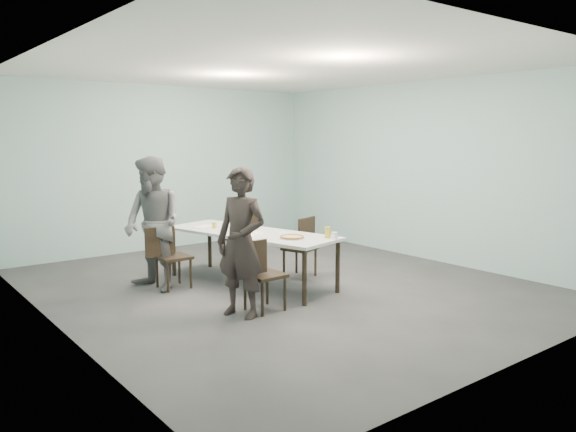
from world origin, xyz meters
TOP-DOWN VIEW (x-y plane):
  - ground at (0.00, 0.00)m, footprint 7.00×7.00m
  - room_shell at (0.00, 0.00)m, footprint 6.02×7.02m
  - table at (-0.29, 0.35)m, footprint 1.49×2.74m
  - chair_near_left at (-0.93, -0.77)m, footprint 0.62×0.44m
  - chair_far_left at (-1.33, 0.83)m, footprint 0.61×0.42m
  - chair_near_right at (0.59, 0.26)m, footprint 0.65×0.53m
  - chair_far_right at (0.33, 1.50)m, footprint 0.61×0.43m
  - diner_near at (-1.18, -0.77)m, footprint 0.62×0.74m
  - diner_far at (-1.50, 0.89)m, footprint 0.87×1.01m
  - pizza at (-0.17, -0.44)m, footprint 0.34×0.34m
  - side_plate at (-0.02, -0.04)m, footprint 0.18×0.18m
  - beer_glass at (0.22, -0.70)m, footprint 0.08×0.08m
  - water_tumbler at (0.25, -0.80)m, footprint 0.08×0.08m
  - tealight at (-0.35, 0.26)m, footprint 0.06×0.06m
  - amber_tumbler at (-0.53, 0.93)m, footprint 0.07×0.07m
  - menu at (-0.58, 1.14)m, footprint 0.34×0.28m

SIDE VIEW (x-z plane):
  - ground at x=0.00m, z-range 0.00..0.00m
  - chair_near_left at x=-0.93m, z-range 0.07..0.94m
  - chair_far_left at x=-1.33m, z-range 0.07..0.94m
  - chair_near_right at x=0.59m, z-range 0.07..0.94m
  - chair_far_right at x=0.33m, z-range 0.07..0.94m
  - table at x=-0.29m, z-range 0.32..1.07m
  - menu at x=-0.58m, z-range 0.75..0.76m
  - side_plate at x=-0.02m, z-range 0.75..0.76m
  - pizza at x=-0.17m, z-range 0.75..0.79m
  - tealight at x=-0.35m, z-range 0.75..0.79m
  - amber_tumbler at x=-0.53m, z-range 0.75..0.83m
  - water_tumbler at x=0.25m, z-range 0.75..0.84m
  - beer_glass at x=0.22m, z-range 0.75..0.90m
  - diner_near at x=-1.18m, z-range 0.00..1.73m
  - diner_far at x=-1.50m, z-range 0.00..1.82m
  - room_shell at x=0.00m, z-range 0.52..3.53m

